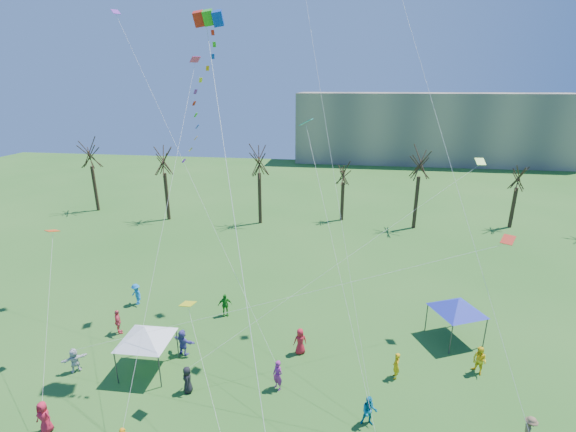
# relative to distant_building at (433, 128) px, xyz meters

# --- Properties ---
(distant_building) EXTENTS (60.00, 14.00, 15.00)m
(distant_building) POSITION_rel_distant_building_xyz_m (0.00, 0.00, 0.00)
(distant_building) COLOR gray
(distant_building) RESTS_ON ground
(bare_tree_row) EXTENTS (69.47, 8.25, 10.11)m
(bare_tree_row) POSITION_rel_distant_building_xyz_m (-21.55, -46.14, -0.68)
(bare_tree_row) COLOR black
(bare_tree_row) RESTS_ON ground
(big_box_kite) EXTENTS (3.64, 6.47, 21.34)m
(big_box_kite) POSITION_rel_distant_building_xyz_m (-26.00, -73.77, 8.51)
(big_box_kite) COLOR red
(big_box_kite) RESTS_ON ground
(canopy_tent_white) EXTENTS (4.12, 4.12, 3.09)m
(canopy_tent_white) POSITION_rel_distant_building_xyz_m (-30.00, -75.44, -4.89)
(canopy_tent_white) COLOR #3F3F44
(canopy_tent_white) RESTS_ON ground
(canopy_tent_blue) EXTENTS (3.76, 3.76, 3.10)m
(canopy_tent_blue) POSITION_rel_distant_building_xyz_m (-10.62, -69.24, -4.87)
(canopy_tent_blue) COLOR #3F3F44
(canopy_tent_blue) RESTS_ON ground
(festival_crowd) EXTENTS (26.65, 14.78, 1.85)m
(festival_crowd) POSITION_rel_distant_building_xyz_m (-23.40, -75.79, -6.62)
(festival_crowd) COLOR red
(festival_crowd) RESTS_ON ground
(small_kites_aloft) EXTENTS (26.39, 16.94, 32.75)m
(small_kites_aloft) POSITION_rel_distant_building_xyz_m (-22.79, -70.64, 6.05)
(small_kites_aloft) COLOR #FF4A0D
(small_kites_aloft) RESTS_ON ground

